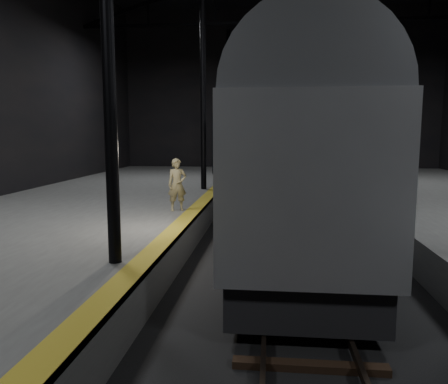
# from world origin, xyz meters

# --- Properties ---
(ground) EXTENTS (44.00, 44.00, 0.00)m
(ground) POSITION_xyz_m (0.00, 0.00, 0.00)
(ground) COLOR black
(ground) RESTS_ON ground
(platform_left) EXTENTS (9.00, 43.80, 1.00)m
(platform_left) POSITION_xyz_m (-7.50, 0.00, 0.50)
(platform_left) COLOR #4A4A47
(platform_left) RESTS_ON ground
(tactile_strip) EXTENTS (0.50, 43.80, 0.01)m
(tactile_strip) POSITION_xyz_m (-3.25, 0.00, 1.00)
(tactile_strip) COLOR olive
(tactile_strip) RESTS_ON platform_left
(track) EXTENTS (2.40, 43.00, 0.24)m
(track) POSITION_xyz_m (0.00, 0.00, 0.07)
(track) COLOR #3F3328
(track) RESTS_ON ground
(train) EXTENTS (3.19, 21.33, 5.70)m
(train) POSITION_xyz_m (-0.00, 5.01, 3.18)
(train) COLOR #ADAFB6
(train) RESTS_ON ground
(woman) EXTENTS (0.77, 0.65, 1.78)m
(woman) POSITION_xyz_m (-3.80, 2.08, 1.89)
(woman) COLOR #8C7F55
(woman) RESTS_ON platform_left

